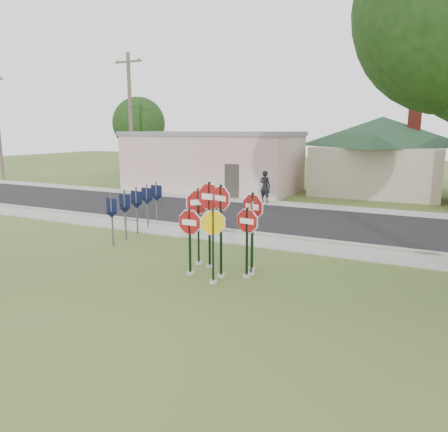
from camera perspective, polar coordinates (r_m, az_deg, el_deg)
The scene contains 19 objects.
ground at distance 12.31m, azimuth -3.91°, elevation -9.36°, with size 120.00×120.00×0.00m, color #395620.
sidewalk_near at distance 17.05m, azimuth 5.49°, elevation -3.42°, with size 60.00×1.60×0.06m, color gray.
road at distance 21.21m, azimuth 9.87°, elevation -0.66°, with size 60.00×7.00×0.04m, color black.
sidewalk_far at distance 25.29m, azimuth 12.69°, elevation 1.16°, with size 60.00×1.60×0.06m, color gray.
curb at distance 17.95m, azimuth 6.64°, elevation -2.57°, with size 60.00×0.20×0.14m, color gray.
stop_sign_center at distance 12.71m, azimuth -0.40°, elevation -0.34°, with size 0.92×0.34×2.87m.
stop_sign_yellow at distance 12.29m, azimuth -1.45°, elevation -2.82°, with size 0.86×0.50×2.26m.
stop_sign_left at distance 13.08m, azimuth -4.50°, elevation -2.26°, with size 1.05×0.24×2.15m.
stop_sign_right at distance 12.80m, azimuth 3.03°, elevation -2.37°, with size 0.99×0.24×2.21m.
stop_sign_back_right at distance 13.40m, azimuth 3.74°, elevation -0.55°, with size 1.05×0.33×2.56m.
stop_sign_back_left at distance 13.63m, azimuth -1.91°, elevation 0.67°, with size 1.16×0.24×2.86m.
stop_sign_far_right at distance 12.99m, azimuth 3.62°, elevation -1.46°, with size 0.49×0.92×2.42m.
stop_sign_far_left at distance 13.99m, azimuth -3.38°, elevation 0.08°, with size 0.82×0.75×2.61m.
route_sign_row at distance 18.57m, azimuth -11.34°, elevation 1.38°, with size 1.43×4.63×2.00m.
building_stucco at distance 31.71m, azimuth -1.54°, elevation 7.28°, with size 12.20×6.20×4.20m.
building_house at distance 32.16m, azimuth 19.87°, elevation 9.35°, with size 11.60×11.60×6.20m.
utility_pole_near at distance 32.04m, azimuth -12.11°, elevation 12.12°, with size 2.20×0.26×9.50m.
bg_tree_left at distance 42.67m, azimuth -11.06°, elevation 11.75°, with size 4.90×4.90×7.35m.
pedestrian at distance 26.07m, azimuth 5.39°, elevation 3.86°, with size 0.69×0.45×1.90m, color black.
Camera 1 is at (5.87, -9.92, 4.32)m, focal length 35.00 mm.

